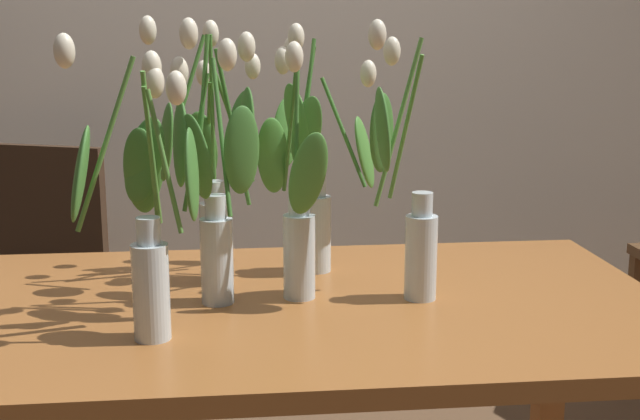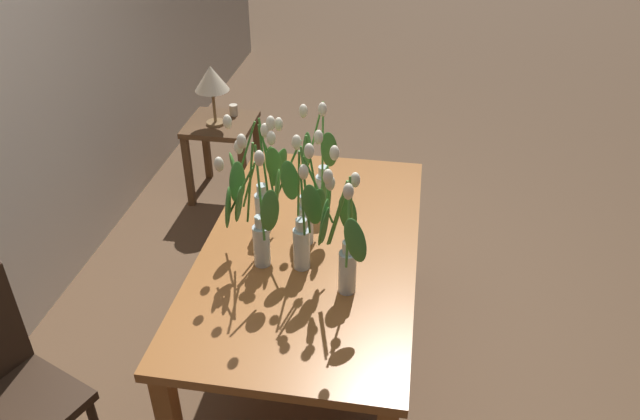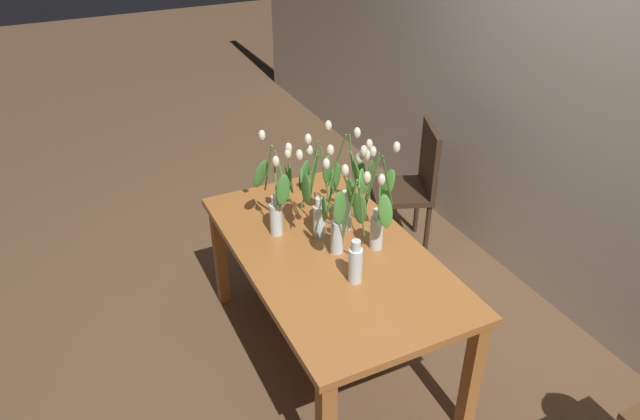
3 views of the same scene
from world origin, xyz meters
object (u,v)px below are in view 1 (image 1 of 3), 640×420
tulip_vase_0 (409,209)px  tulip_vase_3 (216,193)px  dining_chair (37,273)px  tulip_vase_1 (145,219)px  dining_table (290,342)px  tulip_vase_2 (296,217)px  tulip_vase_5 (209,180)px  tulip_vase_4 (315,175)px

tulip_vase_0 → tulip_vase_3: tulip_vase_3 is taller
tulip_vase_3 → dining_chair: bearing=120.5°
tulip_vase_1 → tulip_vase_3: tulip_vase_3 is taller
dining_table → tulip_vase_2: 0.27m
tulip_vase_0 → dining_chair: bearing=134.4°
tulip_vase_2 → tulip_vase_5: (-0.18, 0.17, 0.05)m
tulip_vase_0 → tulip_vase_1: bearing=-162.2°
tulip_vase_3 → tulip_vase_2: bearing=14.7°
tulip_vase_5 → dining_chair: 1.11m
tulip_vase_3 → tulip_vase_4: bearing=45.2°
tulip_vase_4 → dining_chair: tulip_vase_4 is taller
dining_table → tulip_vase_0: (0.25, -0.00, 0.29)m
tulip_vase_1 → tulip_vase_5: 0.38m
tulip_vase_0 → tulip_vase_4: (-0.17, 0.22, 0.04)m
tulip_vase_2 → dining_chair: size_ratio=0.58×
tulip_vase_4 → tulip_vase_2: bearing=-107.8°
tulip_vase_3 → tulip_vase_1: bearing=-128.1°
tulip_vase_0 → dining_chair: size_ratio=0.62×
dining_table → tulip_vase_0: bearing=-0.9°
tulip_vase_2 → tulip_vase_5: tulip_vase_5 is taller
tulip_vase_2 → dining_chair: tulip_vase_2 is taller
tulip_vase_2 → tulip_vase_3: tulip_vase_3 is taller
tulip_vase_1 → tulip_vase_4: tulip_vase_4 is taller
tulip_vase_3 → tulip_vase_5: size_ratio=0.99×
dining_table → tulip_vase_2: bearing=61.2°
tulip_vase_2 → tulip_vase_3: (-0.16, -0.04, 0.06)m
tulip_vase_0 → tulip_vase_1: tulip_vase_0 is taller
dining_table → tulip_vase_5: bearing=130.1°
tulip_vase_1 → dining_chair: 1.37m
tulip_vase_2 → tulip_vase_4: tulip_vase_4 is taller
dining_table → tulip_vase_0: tulip_vase_0 is taller
dining_chair → tulip_vase_3: bearing=-59.5°
tulip_vase_2 → tulip_vase_3: bearing=-165.3°
tulip_vase_5 → dining_chair: bearing=125.5°
dining_table → tulip_vase_0: 0.38m
dining_chair → tulip_vase_1: bearing=-67.9°
tulip_vase_2 → dining_chair: 1.32m
tulip_vase_0 → tulip_vase_3: size_ratio=1.00×
tulip_vase_0 → tulip_vase_4: bearing=128.9°
tulip_vase_0 → dining_chair: 1.50m
tulip_vase_3 → dining_table: bearing=4.5°
dining_chair → tulip_vase_0: bearing=-45.6°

